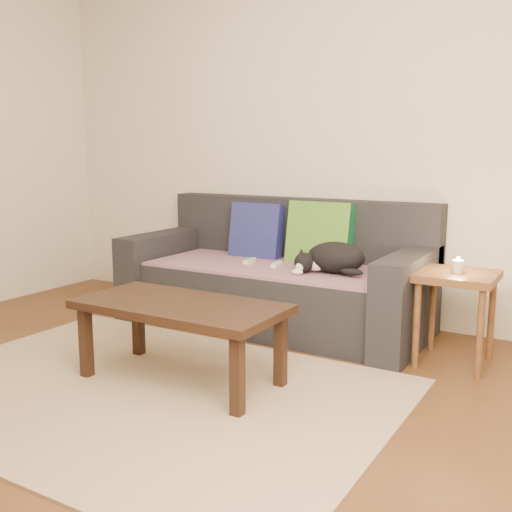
# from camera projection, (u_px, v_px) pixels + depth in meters

# --- Properties ---
(ground) EXTENTS (4.50, 4.50, 0.00)m
(ground) POSITION_uv_depth(u_px,v_px,m) (122.00, 403.00, 2.91)
(ground) COLOR brown
(ground) RESTS_ON ground
(back_wall) EXTENTS (4.50, 0.04, 2.60)m
(back_wall) POSITION_uv_depth(u_px,v_px,m) (306.00, 139.00, 4.39)
(back_wall) COLOR beige
(back_wall) RESTS_ON ground
(sofa) EXTENTS (2.10, 0.94, 0.87)m
(sofa) POSITION_uv_depth(u_px,v_px,m) (277.00, 281.00, 4.19)
(sofa) COLOR #232328
(sofa) RESTS_ON ground
(throw_blanket) EXTENTS (1.66, 0.74, 0.02)m
(throw_blanket) POSITION_uv_depth(u_px,v_px,m) (271.00, 267.00, 4.09)
(throw_blanket) COLOR #472A4F
(throw_blanket) RESTS_ON sofa
(cushion_navy) EXTENTS (0.40, 0.17, 0.41)m
(cushion_navy) POSITION_uv_depth(u_px,v_px,m) (256.00, 231.00, 4.41)
(cushion_navy) COLOR #121650
(cushion_navy) RESTS_ON throw_blanket
(cushion_green) EXTENTS (0.46, 0.19, 0.48)m
(cushion_green) POSITION_uv_depth(u_px,v_px,m) (320.00, 236.00, 4.16)
(cushion_green) COLOR #0A452B
(cushion_green) RESTS_ON throw_blanket
(cat) EXTENTS (0.46, 0.34, 0.20)m
(cat) POSITION_uv_depth(u_px,v_px,m) (333.00, 258.00, 3.82)
(cat) COLOR black
(cat) RESTS_ON throw_blanket
(wii_remote_a) EXTENTS (0.06, 0.15, 0.03)m
(wii_remote_a) POSITION_uv_depth(u_px,v_px,m) (250.00, 261.00, 4.16)
(wii_remote_a) COLOR white
(wii_remote_a) RESTS_ON throw_blanket
(wii_remote_b) EXTENTS (0.07, 0.15, 0.03)m
(wii_remote_b) POSITION_uv_depth(u_px,v_px,m) (277.00, 265.00, 4.02)
(wii_remote_b) COLOR white
(wii_remote_b) RESTS_ON throw_blanket
(side_table) EXTENTS (0.43, 0.43, 0.53)m
(side_table) POSITION_uv_depth(u_px,v_px,m) (456.00, 289.00, 3.39)
(side_table) COLOR brown
(side_table) RESTS_ON ground
(candle) EXTENTS (0.06, 0.06, 0.09)m
(candle) POSITION_uv_depth(u_px,v_px,m) (458.00, 266.00, 3.36)
(candle) COLOR beige
(candle) RESTS_ON side_table
(rug) EXTENTS (2.50, 1.80, 0.01)m
(rug) POSITION_uv_depth(u_px,v_px,m) (142.00, 391.00, 3.04)
(rug) COLOR tan
(rug) RESTS_ON ground
(coffee_table) EXTENTS (1.09, 0.55, 0.44)m
(coffee_table) POSITION_uv_depth(u_px,v_px,m) (180.00, 313.00, 3.11)
(coffee_table) COLOR black
(coffee_table) RESTS_ON rug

